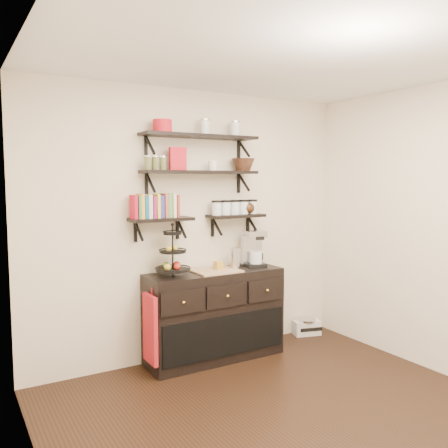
{
  "coord_description": "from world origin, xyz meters",
  "views": [
    {
      "loc": [
        -2.19,
        -2.55,
        1.82
      ],
      "look_at": [
        -0.0,
        1.15,
        1.41
      ],
      "focal_mm": 38.0,
      "sensor_mm": 36.0,
      "label": 1
    }
  ],
  "objects_px": {
    "coffee_maker": "(253,249)",
    "radio": "(307,327)",
    "sideboard": "(215,315)",
    "fruit_stand": "(173,258)"
  },
  "relations": [
    {
      "from": "coffee_maker",
      "to": "radio",
      "type": "xyz_separation_m",
      "value": [
        0.81,
        0.07,
        -0.99
      ]
    },
    {
      "from": "coffee_maker",
      "to": "sideboard",
      "type": "bearing_deg",
      "value": -165.62
    },
    {
      "from": "sideboard",
      "to": "fruit_stand",
      "type": "distance_m",
      "value": 0.76
    },
    {
      "from": "sideboard",
      "to": "coffee_maker",
      "type": "relative_size",
      "value": 3.68
    },
    {
      "from": "sideboard",
      "to": "fruit_stand",
      "type": "xyz_separation_m",
      "value": [
        -0.45,
        0.0,
        0.61
      ]
    },
    {
      "from": "fruit_stand",
      "to": "sideboard",
      "type": "bearing_deg",
      "value": -0.42
    },
    {
      "from": "fruit_stand",
      "to": "radio",
      "type": "xyz_separation_m",
      "value": [
        1.74,
        0.09,
        -0.98
      ]
    },
    {
      "from": "fruit_stand",
      "to": "radio",
      "type": "bearing_deg",
      "value": 3.02
    },
    {
      "from": "fruit_stand",
      "to": "coffee_maker",
      "type": "relative_size",
      "value": 1.27
    },
    {
      "from": "coffee_maker",
      "to": "radio",
      "type": "relative_size",
      "value": 1.12
    }
  ]
}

